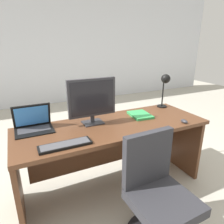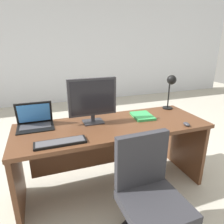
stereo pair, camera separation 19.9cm
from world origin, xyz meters
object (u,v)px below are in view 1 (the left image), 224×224
book (140,115)px  office_chair (158,201)px  desk (111,141)px  mouse (184,121)px  laptop (33,122)px  keyboard (65,145)px  desk_lamp (165,83)px  monitor (92,99)px

book → office_chair: size_ratio=0.33×
desk → mouse: bearing=-26.3°
mouse → laptop: bearing=160.1°
mouse → office_chair: size_ratio=0.09×
laptop → keyboard: 0.50m
desk_lamp → desk: bearing=-167.4°
desk → desk_lamp: size_ratio=4.58×
desk → book: 0.44m
mouse → desk_lamp: bearing=74.1°
mouse → book: 0.47m
desk → book: size_ratio=6.52×
laptop → book: 1.10m
keyboard → desk_lamp: bearing=19.0°
mouse → book: (-0.29, 0.37, -0.01)m
book → mouse: bearing=-52.0°
office_chair → book: bearing=67.4°
keyboard → book: book is taller
laptop → keyboard: bearing=-67.7°
desk → book: (0.37, 0.04, 0.22)m
mouse → desk_lamp: 0.60m
laptop → mouse: laptop is taller
monitor → book: bearing=-3.3°
monitor → office_chair: size_ratio=0.55×
laptop → office_chair: 1.28m
laptop → office_chair: size_ratio=0.38×
monitor → keyboard: size_ratio=1.16×
mouse → desk_lamp: size_ratio=0.20×
desk_lamp → book: (-0.43, -0.14, -0.29)m
desk → desk_lamp: (0.80, 0.18, 0.51)m
laptop → office_chair: laptop is taller
keyboard → desk_lamp: (1.34, 0.46, 0.29)m
monitor → mouse: (0.83, -0.40, -0.23)m
laptop → desk_lamp: bearing=0.2°
desk → keyboard: 0.64m
keyboard → desk: bearing=27.7°
laptop → desk_lamp: size_ratio=0.81×
desk_lamp → keyboard: bearing=-161.0°
keyboard → book: 0.96m
monitor → keyboard: 0.56m
desk_lamp → office_chair: size_ratio=0.47×
mouse → keyboard: bearing=177.9°
monitor → keyboard: (-0.36, -0.35, -0.24)m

